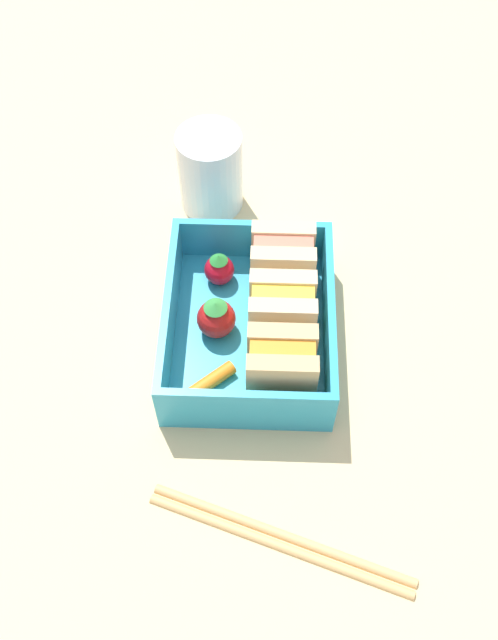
% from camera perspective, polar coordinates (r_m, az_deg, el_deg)
% --- Properties ---
extents(ground_plane, '(1.20, 1.20, 0.02)m').
position_cam_1_polar(ground_plane, '(0.59, -0.00, -1.96)').
color(ground_plane, beige).
extents(bento_tray, '(0.16, 0.13, 0.01)m').
position_cam_1_polar(bento_tray, '(0.58, -0.00, -1.14)').
color(bento_tray, '#2A9EC2').
rests_on(bento_tray, ground_plane).
extents(bento_rim, '(0.16, 0.13, 0.04)m').
position_cam_1_polar(bento_rim, '(0.56, -0.00, 0.30)').
color(bento_rim, '#2A9EC2').
rests_on(bento_rim, bento_tray).
extents(sandwich_left, '(0.04, 0.05, 0.06)m').
position_cam_1_polar(sandwich_left, '(0.58, 2.69, 4.65)').
color(sandwich_left, beige).
rests_on(sandwich_left, bento_tray).
extents(sandwich_center_left, '(0.04, 0.05, 0.06)m').
position_cam_1_polar(sandwich_center_left, '(0.55, 2.65, 0.68)').
color(sandwich_center_left, beige).
rests_on(sandwich_center_left, bento_tray).
extents(sandwich_center, '(0.04, 0.05, 0.06)m').
position_cam_1_polar(sandwich_center, '(0.53, 2.61, -3.70)').
color(sandwich_center, tan).
rests_on(sandwich_center, bento_tray).
extents(strawberry_far_left, '(0.03, 0.03, 0.03)m').
position_cam_1_polar(strawberry_far_left, '(0.59, -2.40, 4.10)').
color(strawberry_far_left, red).
rests_on(strawberry_far_left, bento_tray).
extents(strawberry_left, '(0.03, 0.03, 0.04)m').
position_cam_1_polar(strawberry_left, '(0.56, -2.66, -0.12)').
color(strawberry_left, red).
rests_on(strawberry_left, bento_tray).
extents(carrot_stick_far_left, '(0.03, 0.04, 0.01)m').
position_cam_1_polar(carrot_stick_far_left, '(0.55, -2.96, -4.82)').
color(carrot_stick_far_left, orange).
rests_on(carrot_stick_far_left, bento_tray).
extents(chopstick_pair, '(0.08, 0.19, 0.01)m').
position_cam_1_polar(chopstick_pair, '(0.52, 2.50, -17.08)').
color(chopstick_pair, tan).
rests_on(chopstick_pair, ground_plane).
extents(drinking_glass, '(0.06, 0.06, 0.08)m').
position_cam_1_polar(drinking_glass, '(0.65, -3.11, 11.81)').
color(drinking_glass, white).
rests_on(drinking_glass, ground_plane).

